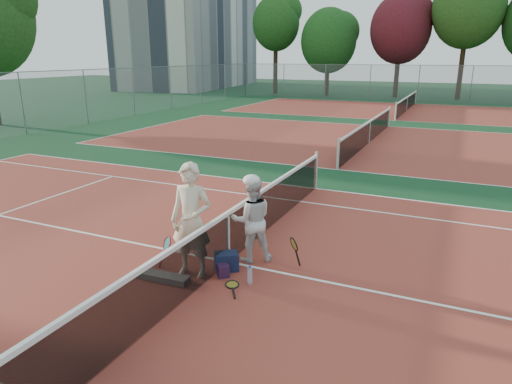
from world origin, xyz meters
TOP-DOWN VIEW (x-y plane):
  - ground at (0.00, 0.00)m, footprint 130.00×130.00m
  - court_main at (0.00, 0.00)m, footprint 23.77×10.97m
  - court_far_a at (0.00, 13.50)m, footprint 23.77×10.97m
  - court_far_b at (0.00, 27.00)m, footprint 23.77×10.97m
  - net_main at (0.00, 0.00)m, footprint 0.10×10.98m
  - net_far_a at (0.00, 13.50)m, footprint 0.10×10.98m
  - net_far_b at (0.00, 27.00)m, footprint 0.10×10.98m
  - fence_back at (0.00, 34.00)m, footprint 32.00×0.06m
  - apartment_block at (-28.00, 44.00)m, footprint 12.96×23.18m
  - player_a at (-0.35, -0.69)m, footprint 0.80×0.59m
  - player_b at (0.35, 0.29)m, footprint 1.00×0.95m
  - racket_red at (-0.97, -0.58)m, footprint 0.36×0.36m
  - racket_black_held at (1.19, 0.32)m, footprint 0.34×0.33m
  - racket_spare at (0.48, -0.78)m, footprint 0.55×0.65m
  - sports_bag_navy at (0.11, -0.30)m, footprint 0.51×0.48m
  - sports_bag_purple at (0.15, -0.52)m, footprint 0.33×0.34m
  - net_cover_canvas at (-0.75, -1.11)m, footprint 1.07×0.31m
  - water_bottle at (0.73, -0.61)m, footprint 0.09×0.09m
  - tree_back_0 at (-14.26, 37.48)m, footprint 4.65×4.65m
  - tree_back_1 at (-8.92, 37.75)m, footprint 5.29×5.29m
  - tree_back_maroon at (-2.39, 38.12)m, footprint 5.40×5.40m
  - tree_back_3 at (3.03, 37.95)m, footprint 5.88×5.88m

SIDE VIEW (x-z plane):
  - ground at x=0.00m, z-range 0.00..0.00m
  - court_main at x=0.00m, z-range 0.00..0.01m
  - court_far_a at x=0.00m, z-range 0.00..0.01m
  - court_far_b at x=0.00m, z-range 0.00..0.01m
  - racket_spare at x=0.48m, z-range 0.00..0.03m
  - net_cover_canvas at x=-0.75m, z-range 0.00..0.11m
  - sports_bag_purple at x=0.15m, z-range 0.00..0.23m
  - water_bottle at x=0.73m, z-range 0.00..0.30m
  - sports_bag_navy at x=0.11m, z-range 0.00..0.33m
  - racket_red at x=-0.97m, z-range 0.00..0.57m
  - racket_black_held at x=1.19m, z-range 0.00..0.58m
  - net_main at x=0.00m, z-range 0.00..1.02m
  - net_far_a at x=0.00m, z-range 0.00..1.02m
  - net_far_b at x=0.00m, z-range 0.00..1.02m
  - player_b at x=0.35m, z-range 0.00..1.62m
  - player_a at x=-0.35m, z-range 0.00..2.04m
  - fence_back at x=0.00m, z-range 0.00..3.00m
  - tree_back_1 at x=-8.92m, z-range 1.02..9.17m
  - tree_back_maroon at x=-2.39m, z-range 1.46..10.64m
  - tree_back_0 at x=-14.26m, z-range 2.03..11.51m
  - apartment_block at x=-28.00m, z-range 0.00..15.00m
  - tree_back_3 at x=3.03m, z-range 2.10..13.12m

